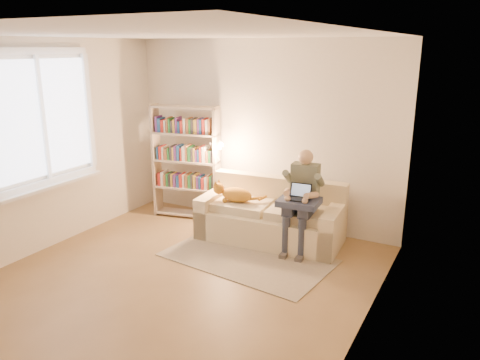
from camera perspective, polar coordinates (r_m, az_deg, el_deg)
The scene contains 13 objects.
floor at distance 5.22m, azimuth -8.54°, elevation -12.72°, with size 4.50×4.50×0.00m, color brown.
ceiling at distance 4.59m, azimuth -9.93°, elevation 17.14°, with size 4.00×4.50×0.02m, color white.
wall_left at distance 6.14m, azimuth -24.21°, elevation 3.40°, with size 0.02×4.50×2.60m, color silver.
wall_right at distance 3.89m, azimuth 14.94°, elevation -2.36°, with size 0.02×4.50×2.60m, color silver.
wall_back at distance 6.61m, azimuth 2.76°, elevation 5.60°, with size 4.00×0.02×2.60m, color silver.
window at distance 6.21m, azimuth -22.54°, elevation 4.41°, with size 0.12×1.52×1.69m.
sofa at distance 6.24m, azimuth 3.83°, elevation -4.72°, with size 1.92×0.98×0.79m.
person at distance 5.84m, azimuth 7.56°, elevation -1.77°, with size 0.38×0.57×1.27m.
cat at distance 6.19m, azimuth -0.43°, elevation -1.72°, with size 0.65×0.26×0.24m.
blanket at distance 5.78m, azimuth 6.57°, elevation -2.56°, with size 0.49×0.40×0.08m, color #2A324A.
laptop at distance 5.76m, azimuth 6.63°, elevation -1.72°, with size 0.27×0.25×0.22m.
bookshelf at distance 6.93m, azimuth -6.59°, elevation 2.86°, with size 1.15×0.46×1.68m.
rug at distance 5.78m, azimuth 0.92°, elevation -9.46°, with size 1.98×1.17×0.01m, color gray.
Camera 1 is at (2.82, -3.61, 2.49)m, focal length 35.00 mm.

